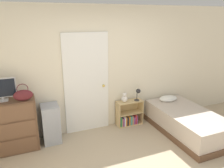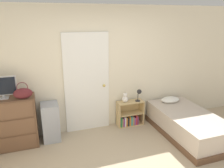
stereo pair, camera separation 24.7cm
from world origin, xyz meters
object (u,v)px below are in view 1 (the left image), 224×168
at_px(storage_bin, 51,124).
at_px(bed, 186,122).
at_px(handbag, 23,95).
at_px(bookshelf, 128,116).
at_px(teddy_bear, 124,98).
at_px(dresser, 7,126).
at_px(desk_lamp, 138,92).
at_px(tv, 1,89).

height_order(storage_bin, bed, storage_bin).
bearing_deg(handbag, storage_bin, 18.94).
relative_size(handbag, bookshelf, 0.54).
bearing_deg(storage_bin, teddy_bear, 2.36).
bearing_deg(dresser, desk_lamp, 1.20).
xyz_separation_m(handbag, bed, (3.04, -0.56, -0.82)).
relative_size(handbag, storage_bin, 0.42).
height_order(tv, teddy_bear, tv).
xyz_separation_m(tv, storage_bin, (0.75, 0.01, -0.79)).
height_order(dresser, desk_lamp, dresser).
height_order(handbag, storage_bin, handbag).
xyz_separation_m(tv, bookshelf, (2.42, 0.08, -0.96)).
bearing_deg(bookshelf, bed, -39.22).
height_order(teddy_bear, bed, teddy_bear).
bearing_deg(desk_lamp, teddy_bear, 173.10).
height_order(tv, storage_bin, tv).
relative_size(storage_bin, bed, 0.41).
bearing_deg(tv, handbag, -21.46).
relative_size(dresser, storage_bin, 1.33).
relative_size(tv, storage_bin, 0.63).
xyz_separation_m(tv, teddy_bear, (2.32, 0.08, -0.52)).
relative_size(storage_bin, bookshelf, 1.28).
bearing_deg(tv, bed, -11.60).
bearing_deg(bed, teddy_bear, 143.71).
distance_m(tv, storage_bin, 1.09).
relative_size(teddy_bear, desk_lamp, 0.77).
bearing_deg(bookshelf, handbag, -174.32).
bearing_deg(bookshelf, dresser, -177.81).
distance_m(handbag, storage_bin, 0.82).
height_order(handbag, bookshelf, handbag).
bearing_deg(storage_bin, bookshelf, 2.22).
relative_size(tv, bookshelf, 0.82).
distance_m(bookshelf, desk_lamp, 0.57).
distance_m(storage_bin, teddy_bear, 1.60).
height_order(handbag, teddy_bear, handbag).
distance_m(storage_bin, bookshelf, 1.69).
xyz_separation_m(dresser, bookshelf, (2.41, 0.09, -0.27)).
bearing_deg(desk_lamp, bed, -44.66).
xyz_separation_m(tv, desk_lamp, (2.62, 0.04, -0.42)).
bearing_deg(desk_lamp, storage_bin, -179.16).
bearing_deg(storage_bin, tv, -178.88).
distance_m(dresser, storage_bin, 0.75).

